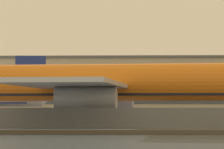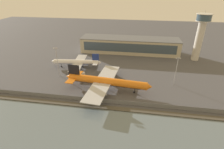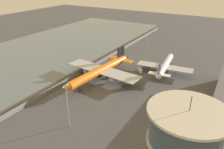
# 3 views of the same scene
# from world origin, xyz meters

# --- Properties ---
(ground_plane) EXTENTS (500.00, 500.00, 0.00)m
(ground_plane) POSITION_xyz_m (0.00, 0.00, 0.00)
(ground_plane) COLOR #4C4C51
(shoreline_seawall) EXTENTS (320.00, 3.00, 0.50)m
(shoreline_seawall) POSITION_xyz_m (0.00, -20.50, 0.25)
(shoreline_seawall) COLOR #474238
(shoreline_seawall) RESTS_ON ground
(perimeter_fence) EXTENTS (280.00, 0.10, 2.60)m
(perimeter_fence) POSITION_xyz_m (0.00, -16.00, 1.30)
(perimeter_fence) COLOR slate
(perimeter_fence) RESTS_ON ground
(cargo_jet_orange) EXTENTS (55.01, 48.02, 14.62)m
(cargo_jet_orange) POSITION_xyz_m (-2.48, -1.82, 5.58)
(cargo_jet_orange) COLOR orange
(cargo_jet_orange) RESTS_ON ground
(passenger_jet_white) EXTENTS (40.06, 34.58, 11.73)m
(passenger_jet_white) POSITION_xyz_m (-31.00, 27.23, 4.48)
(passenger_jet_white) COLOR white
(passenger_jet_white) RESTS_ON ground
(baggage_tug) EXTENTS (3.56, 3.05, 1.80)m
(baggage_tug) POSITION_xyz_m (-7.72, 13.41, 0.81)
(baggage_tug) COLOR red
(baggage_tug) RESTS_ON ground
(ops_van) EXTENTS (5.51, 4.59, 2.48)m
(ops_van) POSITION_xyz_m (-23.57, 13.74, 1.28)
(ops_van) COLOR white
(ops_van) RESTS_ON ground
(control_tower) EXTENTS (12.26, 12.26, 41.30)m
(control_tower) POSITION_xyz_m (65.91, 58.75, 23.74)
(control_tower) COLOR beige
(control_tower) RESTS_ON ground
(terminal_building) EXTENTS (93.08, 20.69, 14.08)m
(terminal_building) POSITION_xyz_m (7.58, 69.55, 7.05)
(terminal_building) COLOR #BCB299
(terminal_building) RESTS_ON ground
(apron_light_mast_apron_west) EXTENTS (3.20, 0.40, 21.36)m
(apron_light_mast_apron_west) POSITION_xyz_m (-39.14, 11.37, 11.96)
(apron_light_mast_apron_west) COLOR #A8A8AD
(apron_light_mast_apron_west) RESTS_ON ground
(apron_light_mast_apron_east) EXTENTS (3.20, 0.40, 19.11)m
(apron_light_mast_apron_east) POSITION_xyz_m (40.90, 10.93, 10.81)
(apron_light_mast_apron_east) COLOR #A8A8AD
(apron_light_mast_apron_east) RESTS_ON ground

